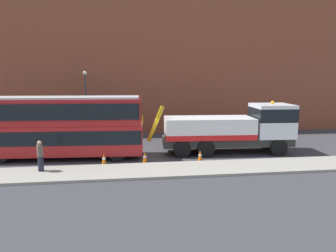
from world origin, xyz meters
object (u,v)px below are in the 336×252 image
object	(u,v)px
recovery_tow_truck	(234,128)
traffic_cone_near_truck	(200,156)
double_decker_bus	(58,125)
traffic_cone_near_bus	(104,159)
traffic_cone_midway	(145,157)
pedestrian_onlooker	(40,156)
street_lamp	(86,99)

from	to	relation	value
recovery_tow_truck	traffic_cone_near_truck	world-z (taller)	recovery_tow_truck
double_decker_bus	traffic_cone_near_bus	distance (m)	4.12
traffic_cone_near_bus	traffic_cone_midway	distance (m)	2.50
traffic_cone_midway	traffic_cone_near_truck	world-z (taller)	same
pedestrian_onlooker	recovery_tow_truck	bearing A→B (deg)	-11.90
double_decker_bus	traffic_cone_near_truck	bearing A→B (deg)	-9.05
recovery_tow_truck	pedestrian_onlooker	bearing A→B (deg)	-161.67
double_decker_bus	traffic_cone_midway	world-z (taller)	double_decker_bus
double_decker_bus	pedestrian_onlooker	distance (m)	3.55
traffic_cone_near_bus	street_lamp	world-z (taller)	street_lamp
pedestrian_onlooker	traffic_cone_near_bus	world-z (taller)	pedestrian_onlooker
street_lamp	double_decker_bus	bearing A→B (deg)	-98.32
traffic_cone_near_truck	recovery_tow_truck	bearing A→B (deg)	34.28
pedestrian_onlooker	street_lamp	bearing A→B (deg)	55.77
double_decker_bus	traffic_cone_midway	distance (m)	6.15
recovery_tow_truck	pedestrian_onlooker	xyz separation A→B (m)	(-12.20, -3.28, -0.77)
double_decker_bus	traffic_cone_midway	bearing A→B (deg)	-15.48
recovery_tow_truck	traffic_cone_midway	bearing A→B (deg)	-160.49
pedestrian_onlooker	traffic_cone_near_truck	distance (m)	9.46
pedestrian_onlooker	traffic_cone_near_bus	bearing A→B (deg)	-5.96
pedestrian_onlooker	double_decker_bus	bearing A→B (deg)	57.93
traffic_cone_near_truck	street_lamp	world-z (taller)	street_lamp
traffic_cone_midway	street_lamp	xyz separation A→B (m)	(-4.55, 8.61, 3.13)
double_decker_bus	traffic_cone_near_bus	world-z (taller)	double_decker_bus
street_lamp	traffic_cone_near_truck	bearing A→B (deg)	-47.19
double_decker_bus	traffic_cone_near_truck	distance (m)	9.45
traffic_cone_near_truck	street_lamp	size ratio (longest dim) A/B	0.12
pedestrian_onlooker	traffic_cone_near_truck	size ratio (longest dim) A/B	2.38
double_decker_bus	traffic_cone_near_truck	world-z (taller)	double_decker_bus
pedestrian_onlooker	traffic_cone_near_truck	world-z (taller)	pedestrian_onlooker
traffic_cone_near_bus	traffic_cone_midway	world-z (taller)	same
traffic_cone_near_bus	pedestrian_onlooker	bearing A→B (deg)	-159.00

